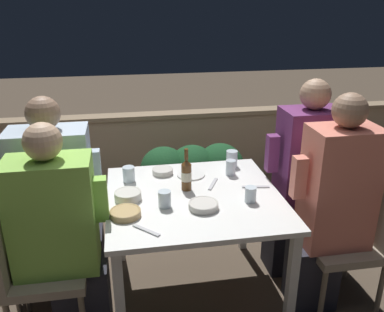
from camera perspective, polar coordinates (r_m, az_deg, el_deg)
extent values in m
plane|color=brown|center=(2.81, 0.27, -18.59)|extent=(16.00, 16.00, 0.00)
cube|color=tan|center=(4.22, -4.06, 1.07)|extent=(9.00, 0.14, 0.68)
cube|color=#9E8466|center=(4.10, -4.19, 5.76)|extent=(9.00, 0.18, 0.04)
cube|color=white|center=(2.42, 0.30, -5.83)|extent=(1.02, 0.99, 0.03)
cube|color=silver|center=(2.23, -10.03, -20.16)|extent=(0.05, 0.05, 0.68)
cube|color=silver|center=(2.38, 13.79, -17.36)|extent=(0.05, 0.05, 0.68)
cube|color=silver|center=(2.95, -10.18, -8.69)|extent=(0.05, 0.05, 0.68)
cube|color=silver|center=(3.06, 7.35, -7.27)|extent=(0.05, 0.05, 0.68)
cube|color=brown|center=(3.58, 0.10, -6.21)|extent=(0.89, 0.36, 0.28)
ellipsoid|color=#194723|center=(3.42, -3.94, -1.92)|extent=(0.40, 0.47, 0.38)
ellipsoid|color=#194723|center=(3.45, 0.10, -1.65)|extent=(0.40, 0.47, 0.38)
ellipsoid|color=#194723|center=(3.50, 4.05, -1.37)|extent=(0.40, 0.47, 0.38)
cube|color=gray|center=(2.44, -19.59, -14.98)|extent=(0.43, 0.43, 0.05)
cube|color=gray|center=(2.36, -24.88, -10.47)|extent=(0.06, 0.43, 0.41)
cylinder|color=#7F705B|center=(2.75, -22.36, -16.39)|extent=(0.03, 0.03, 0.38)
cylinder|color=#7F705B|center=(2.69, -14.38, -16.27)|extent=(0.03, 0.03, 0.38)
cube|color=#282833|center=(2.53, -15.05, -18.37)|extent=(0.30, 0.23, 0.43)
cube|color=#8CCC4C|center=(2.25, -18.90, -7.94)|extent=(0.43, 0.26, 0.63)
cube|color=#8CCC4C|center=(2.19, -12.65, -5.91)|extent=(0.07, 0.07, 0.24)
sphere|color=tan|center=(2.09, -20.24, 1.91)|extent=(0.19, 0.19, 0.19)
cube|color=gray|center=(2.72, -19.48, -10.97)|extent=(0.43, 0.43, 0.05)
cube|color=gray|center=(2.65, -24.16, -6.84)|extent=(0.06, 0.43, 0.41)
cylinder|color=#7F705B|center=(2.73, -23.46, -16.95)|extent=(0.03, 0.03, 0.38)
cylinder|color=#7F705B|center=(2.66, -15.41, -16.89)|extent=(0.03, 0.03, 0.38)
cylinder|color=#7F705B|center=(3.02, -21.97, -12.66)|extent=(0.03, 0.03, 0.38)
cylinder|color=#7F705B|center=(2.96, -14.83, -12.48)|extent=(0.03, 0.03, 0.38)
cube|color=#282833|center=(2.79, -15.45, -14.16)|extent=(0.32, 0.23, 0.43)
cube|color=silver|center=(2.53, -18.95, -3.87)|extent=(0.45, 0.26, 0.68)
cube|color=silver|center=(2.47, -13.46, -1.84)|extent=(0.07, 0.07, 0.24)
sphere|color=#99755B|center=(2.39, -20.21, 5.66)|extent=(0.19, 0.19, 0.19)
cube|color=gray|center=(2.68, 20.15, -11.54)|extent=(0.43, 0.43, 0.05)
cube|color=gray|center=(2.66, 24.35, -6.70)|extent=(0.06, 0.43, 0.41)
cylinder|color=#7F705B|center=(2.60, 17.82, -18.30)|extent=(0.03, 0.03, 0.38)
cylinder|color=#7F705B|center=(2.77, 24.93, -16.63)|extent=(0.03, 0.03, 0.38)
cylinder|color=#7F705B|center=(2.85, 14.44, -13.81)|extent=(0.03, 0.03, 0.38)
cylinder|color=#7F705B|center=(3.01, 21.03, -12.63)|extent=(0.03, 0.03, 0.38)
cube|color=#282833|center=(2.71, 16.38, -15.48)|extent=(0.27, 0.23, 0.43)
cube|color=#E07A66|center=(2.47, 19.87, -4.24)|extent=(0.38, 0.26, 0.72)
cube|color=#E07A66|center=(2.32, 14.73, -2.90)|extent=(0.07, 0.07, 0.24)
sphere|color=#99755B|center=(2.31, 21.29, 5.98)|extent=(0.19, 0.19, 0.19)
cube|color=gray|center=(2.95, 16.39, -7.86)|extent=(0.43, 0.43, 0.05)
cube|color=gray|center=(2.93, 20.20, -3.47)|extent=(0.06, 0.43, 0.41)
cylinder|color=#7F705B|center=(2.85, 14.10, -13.85)|extent=(0.03, 0.03, 0.38)
cylinder|color=#7F705B|center=(3.00, 20.72, -12.67)|extent=(0.03, 0.03, 0.38)
cylinder|color=#7F705B|center=(3.13, 11.43, -10.09)|extent=(0.03, 0.03, 0.38)
cylinder|color=#7F705B|center=(3.27, 17.56, -9.23)|extent=(0.03, 0.03, 0.38)
cube|color=#282833|center=(2.98, 12.99, -11.44)|extent=(0.26, 0.23, 0.43)
cube|color=#6B2D66|center=(2.75, 15.91, -0.98)|extent=(0.37, 0.26, 0.72)
cube|color=#6B2D66|center=(2.63, 11.17, 0.39)|extent=(0.07, 0.07, 0.24)
sphere|color=tan|center=(2.62, 16.94, 8.30)|extent=(0.19, 0.19, 0.19)
cylinder|color=brown|center=(2.44, -0.79, -3.00)|extent=(0.06, 0.06, 0.16)
cylinder|color=beige|center=(2.44, -0.79, -2.82)|extent=(0.06, 0.06, 0.06)
cone|color=brown|center=(2.40, -0.80, -0.88)|extent=(0.06, 0.06, 0.03)
cylinder|color=brown|center=(2.38, -0.81, 0.23)|extent=(0.02, 0.02, 0.07)
cylinder|color=white|center=(2.67, -0.16, -2.62)|extent=(0.18, 0.18, 0.01)
cylinder|color=beige|center=(2.26, 1.61, -6.95)|extent=(0.17, 0.17, 0.04)
torus|color=beige|center=(2.25, 1.61, -6.65)|extent=(0.17, 0.17, 0.01)
cylinder|color=beige|center=(2.38, -8.98, -5.51)|extent=(0.16, 0.16, 0.05)
torus|color=beige|center=(2.37, -9.01, -5.07)|extent=(0.16, 0.16, 0.01)
cylinder|color=tan|center=(2.22, -9.33, -7.93)|extent=(0.17, 0.17, 0.03)
torus|color=tan|center=(2.21, -9.35, -7.64)|extent=(0.17, 0.17, 0.01)
cylinder|color=beige|center=(2.69, -4.15, -2.15)|extent=(0.14, 0.14, 0.04)
torus|color=beige|center=(2.68, -4.16, -1.88)|extent=(0.14, 0.14, 0.01)
cylinder|color=silver|center=(2.34, 8.22, -5.35)|extent=(0.07, 0.07, 0.09)
cylinder|color=silver|center=(2.27, -3.87, -6.04)|extent=(0.07, 0.07, 0.10)
cylinder|color=silver|center=(2.67, 5.45, -1.62)|extent=(0.06, 0.06, 0.10)
cylinder|color=silver|center=(2.60, -8.87, -2.53)|extent=(0.08, 0.08, 0.10)
cylinder|color=silver|center=(2.80, 5.60, -0.36)|extent=(0.08, 0.08, 0.11)
cube|color=silver|center=(2.08, -6.45, -10.32)|extent=(0.13, 0.14, 0.01)
cube|color=silver|center=(2.54, 2.95, -3.93)|extent=(0.09, 0.16, 0.01)
cube|color=silver|center=(2.53, 8.93, -4.30)|extent=(0.17, 0.05, 0.01)
cylinder|color=brown|center=(3.75, 20.35, -6.72)|extent=(0.23, 0.23, 0.24)
cylinder|color=#47331E|center=(3.66, 20.80, -3.62)|extent=(0.03, 0.03, 0.21)
ellipsoid|color=#194723|center=(3.57, 21.29, -0.22)|extent=(0.32, 0.32, 0.29)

